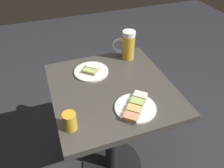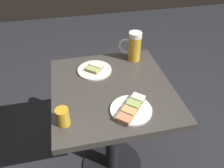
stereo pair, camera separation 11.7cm
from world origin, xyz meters
The scene contains 6 objects.
ground_plane centered at (0.00, 0.00, 0.00)m, with size 6.00×6.00×0.00m, color #28282D.
cafe_table centered at (0.00, 0.00, 0.58)m, with size 0.64×0.68×0.77m.
plate_near centered at (0.05, -0.19, 0.79)m, with size 0.20×0.20×0.03m.
plate_far centered at (-0.07, 0.17, 0.78)m, with size 0.20×0.20×0.03m.
beer_mug centered at (0.19, 0.24, 0.87)m, with size 0.13×0.09×0.18m.
beer_glass_small centered at (-0.26, -0.20, 0.82)m, with size 0.06×0.06×0.09m, color gold.
Camera 1 is at (-0.31, -0.85, 1.53)m, focal length 35.04 mm.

